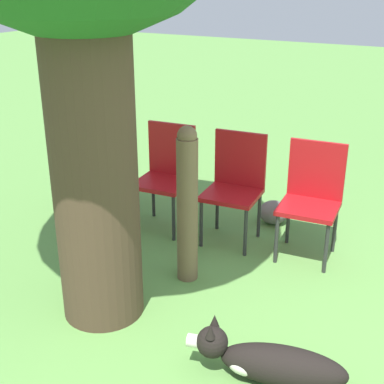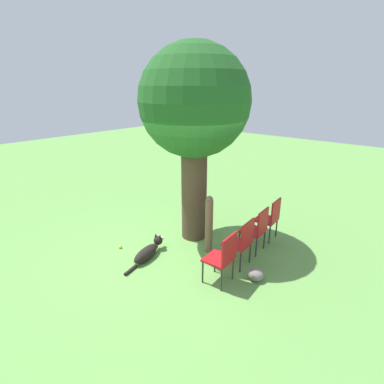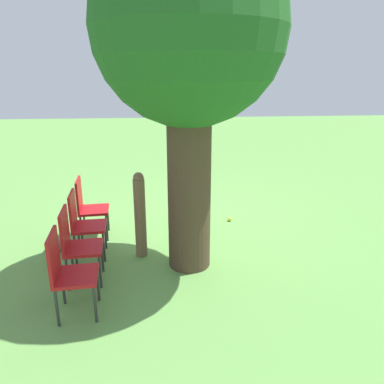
% 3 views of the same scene
% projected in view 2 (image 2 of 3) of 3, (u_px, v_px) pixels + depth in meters
% --- Properties ---
extents(ground_plane, '(30.00, 30.00, 0.00)m').
position_uv_depth(ground_plane, '(154.00, 252.00, 5.91)').
color(ground_plane, '#609947').
extents(oak_tree, '(2.13, 2.13, 3.89)m').
position_uv_depth(oak_tree, '(194.00, 107.00, 5.65)').
color(oak_tree, '#4C3828').
rests_on(oak_tree, ground_plane).
extents(dog, '(0.38, 1.16, 0.34)m').
position_uv_depth(dog, '(149.00, 251.00, 5.72)').
color(dog, black).
rests_on(dog, ground_plane).
extents(fence_post, '(0.15, 0.15, 1.16)m').
position_uv_depth(fence_post, '(209.00, 224.00, 5.77)').
color(fence_post, brown).
rests_on(fence_post, ground_plane).
extents(red_chair_0, '(0.45, 0.47, 0.91)m').
position_uv_depth(red_chair_0, '(223.00, 256.00, 4.83)').
color(red_chair_0, '#B21419').
rests_on(red_chair_0, ground_plane).
extents(red_chair_1, '(0.45, 0.47, 0.91)m').
position_uv_depth(red_chair_1, '(242.00, 240.00, 5.31)').
color(red_chair_1, '#B21419').
rests_on(red_chair_1, ground_plane).
extents(red_chair_2, '(0.45, 0.47, 0.91)m').
position_uv_depth(red_chair_2, '(257.00, 228.00, 5.79)').
color(red_chair_2, '#B21419').
rests_on(red_chair_2, ground_plane).
extents(red_chair_3, '(0.45, 0.47, 0.91)m').
position_uv_depth(red_chair_3, '(270.00, 217.00, 6.26)').
color(red_chair_3, '#B21419').
rests_on(red_chair_3, ground_plane).
extents(tennis_ball, '(0.07, 0.07, 0.07)m').
position_uv_depth(tennis_ball, '(120.00, 247.00, 6.04)').
color(tennis_ball, '#CCE033').
rests_on(tennis_ball, ground_plane).
extents(garden_rock, '(0.27, 0.26, 0.21)m').
position_uv_depth(garden_rock, '(256.00, 274.00, 5.04)').
color(garden_rock, slate).
rests_on(garden_rock, ground_plane).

